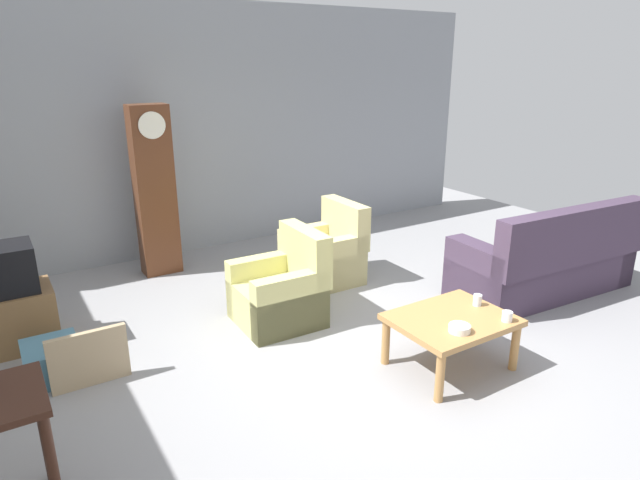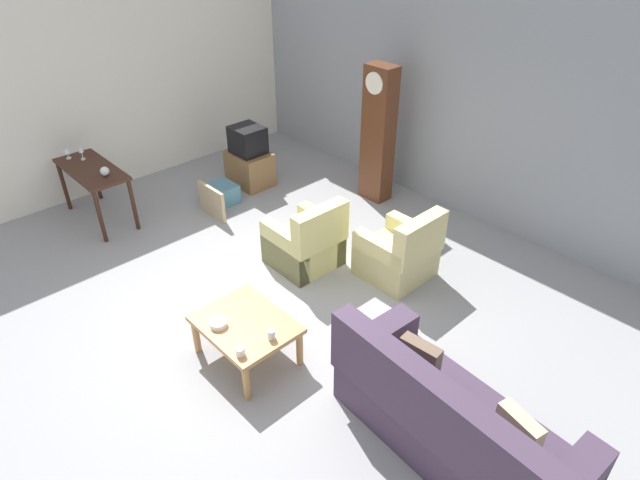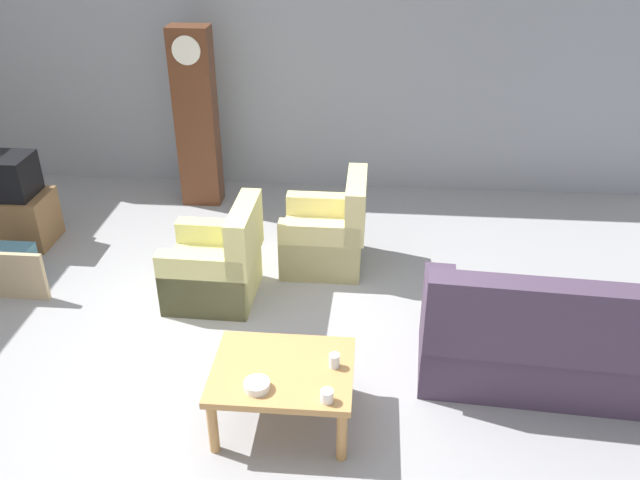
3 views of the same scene
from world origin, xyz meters
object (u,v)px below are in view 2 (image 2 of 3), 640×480
armchair_olive_near (306,244)px  framed_picture_leaning (212,202)px  armchair_olive_far (399,255)px  glass_dome_cloche (105,171)px  coffee_table_wood (246,327)px  grandfather_clock (378,135)px  tv_crt (248,140)px  storage_box_blue (220,194)px  wine_glass_tall (67,152)px  couch_floral (451,423)px  wine_glass_mid (81,151)px  console_table_dark (93,176)px  bowl_white_stacked (218,323)px  cup_blue_rimmed (271,334)px  cup_white_porcelain (240,351)px  tv_stand_cabinet (250,168)px

armchair_olive_near → framed_picture_leaning: (-1.82, -0.18, -0.07)m
armchair_olive_far → glass_dome_cloche: size_ratio=7.56×
coffee_table_wood → grandfather_clock: size_ratio=0.48×
grandfather_clock → tv_crt: 2.02m
storage_box_blue → wine_glass_tall: (-1.28, -1.59, 0.76)m
couch_floral → wine_glass_mid: 6.02m
console_table_dark → bowl_white_stacked: 3.52m
armchair_olive_far → armchair_olive_near: bearing=-144.9°
storage_box_blue → cup_blue_rimmed: 3.58m
cup_white_porcelain → coffee_table_wood: bearing=138.0°
tv_stand_cabinet → armchair_olive_near: bearing=-20.2°
framed_picture_leaning → armchair_olive_near: bearing=5.7°
armchair_olive_far → cup_white_porcelain: 2.46m
storage_box_blue → cup_blue_rimmed: bearing=-26.0°
wine_glass_tall → armchair_olive_near: bearing=23.9°
framed_picture_leaning → cup_blue_rimmed: size_ratio=6.08×
storage_box_blue → cup_white_porcelain: bearing=-30.9°
coffee_table_wood → tv_stand_cabinet: bearing=142.7°
cup_blue_rimmed → armchair_olive_far: bearing=95.4°
armchair_olive_near → console_table_dark: armchair_olive_near is taller
couch_floral → armchair_olive_near: bearing=161.6°
couch_floral → storage_box_blue: size_ratio=4.63×
cup_blue_rimmed → coffee_table_wood: bearing=-172.0°
grandfather_clock → storage_box_blue: bearing=-128.1°
tv_stand_cabinet → wine_glass_tall: (-1.08, -2.32, 0.64)m
glass_dome_cloche → wine_glass_mid: bearing=-178.9°
grandfather_clock → tv_stand_cabinet: bearing=-145.8°
armchair_olive_far → tv_stand_cabinet: armchair_olive_far is taller
armchair_olive_near → armchair_olive_far: same height
tv_stand_cabinet → wine_glass_mid: wine_glass_mid is taller
tv_crt → tv_stand_cabinet: bearing=0.0°
grandfather_clock → tv_crt: (-1.66, -1.13, -0.26)m
console_table_dark → cup_blue_rimmed: (3.98, -0.07, -0.17)m
glass_dome_cloche → wine_glass_tall: size_ratio=0.75×
console_table_dark → storage_box_blue: size_ratio=2.79×
armchair_olive_near → storage_box_blue: (-2.06, 0.11, -0.16)m
tv_stand_cabinet → storage_box_blue: size_ratio=1.46×
framed_picture_leaning → wine_glass_tall: bearing=-139.5°
cup_blue_rimmed → storage_box_blue: bearing=154.0°
armchair_olive_far → console_table_dark: 4.32m
armchair_olive_near → coffee_table_wood: (0.79, -1.50, 0.09)m
tv_stand_cabinet → glass_dome_cloche: glass_dome_cloche is taller
grandfather_clock → storage_box_blue: size_ratio=4.31×
grandfather_clock → glass_dome_cloche: grandfather_clock is taller
armchair_olive_far → tv_crt: tv_crt is taller
cup_blue_rimmed → console_table_dark: bearing=179.0°
armchair_olive_near → console_table_dark: size_ratio=0.71×
armchair_olive_far → wine_glass_tall: wine_glass_tall is taller
coffee_table_wood → cup_blue_rimmed: cup_blue_rimmed is taller
glass_dome_cloche → tv_stand_cabinet: bearing=84.3°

